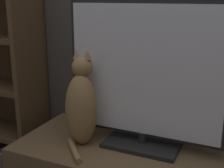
# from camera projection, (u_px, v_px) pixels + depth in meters

# --- Properties ---
(tv) EXTENTS (0.76, 0.22, 0.70)m
(tv) POSITION_uv_depth(u_px,v_px,m) (144.00, 78.00, 1.45)
(tv) COLOR black
(tv) RESTS_ON tv_stand
(cat) EXTENTS (0.18, 0.27, 0.47)m
(cat) POSITION_uv_depth(u_px,v_px,m) (82.00, 106.00, 1.51)
(cat) COLOR #997547
(cat) RESTS_ON tv_stand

